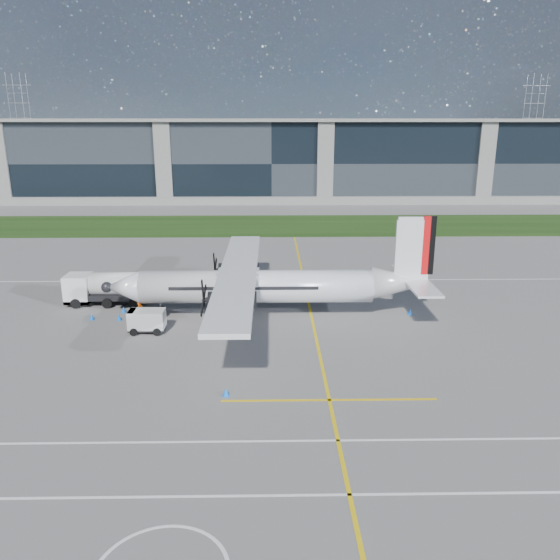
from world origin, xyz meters
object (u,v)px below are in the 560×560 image
(pylon_east, at_px, (532,123))
(safety_cone_stbdwing, at_px, (247,271))
(safety_cone_nose_port, at_px, (119,317))
(safety_cone_fwd, at_px, (92,317))
(turboprop_aircraft, at_px, (269,268))
(baggage_tug, at_px, (147,321))
(safety_cone_tail, at_px, (410,312))
(safety_cone_portwing, at_px, (226,392))
(ground_crew_person, at_px, (140,307))
(pylon_west, at_px, (21,123))
(fuel_tanker_truck, at_px, (102,288))
(safety_cone_nose_stbd, at_px, (124,309))

(pylon_east, distance_m, safety_cone_stbdwing, 157.02)
(safety_cone_nose_port, distance_m, safety_cone_fwd, 2.18)
(turboprop_aircraft, height_order, baggage_tug, turboprop_aircraft)
(safety_cone_tail, relative_size, safety_cone_portwing, 1.00)
(pylon_east, distance_m, ground_crew_person, 172.17)
(safety_cone_fwd, bearing_deg, pylon_west, 114.74)
(fuel_tanker_truck, xyz_separation_m, safety_cone_nose_stbd, (2.28, -2.17, -1.13))
(turboprop_aircraft, xyz_separation_m, safety_cone_tail, (11.29, 0.20, -3.74))
(safety_cone_fwd, bearing_deg, turboprop_aircraft, 2.31)
(safety_cone_portwing, bearing_deg, safety_cone_nose_port, 126.74)
(ground_crew_person, bearing_deg, pylon_west, 32.22)
(safety_cone_tail, height_order, safety_cone_nose_stbd, same)
(safety_cone_tail, bearing_deg, ground_crew_person, -178.56)
(safety_cone_fwd, bearing_deg, safety_cone_stbdwing, 49.25)
(safety_cone_tail, xyz_separation_m, safety_cone_fwd, (-25.12, -0.76, 0.00))
(turboprop_aircraft, xyz_separation_m, safety_cone_nose_port, (-11.65, -0.73, -3.74))
(turboprop_aircraft, relative_size, safety_cone_nose_port, 53.14)
(safety_cone_stbdwing, bearing_deg, fuel_tanker_truck, -140.86)
(ground_crew_person, bearing_deg, safety_cone_nose_stbd, 55.58)
(pylon_west, height_order, turboprop_aircraft, pylon_west)
(fuel_tanker_truck, distance_m, safety_cone_nose_stbd, 3.34)
(ground_crew_person, bearing_deg, baggage_tug, -151.30)
(pylon_east, relative_size, safety_cone_nose_port, 60.00)
(fuel_tanker_truck, relative_size, safety_cone_fwd, 14.75)
(baggage_tug, bearing_deg, pylon_east, 57.06)
(turboprop_aircraft, height_order, safety_cone_portwing, turboprop_aircraft)
(pylon_west, bearing_deg, safety_cone_nose_stbd, -64.33)
(turboprop_aircraft, height_order, safety_cone_nose_port, turboprop_aircraft)
(turboprop_aircraft, distance_m, safety_cone_tail, 11.90)
(turboprop_aircraft, xyz_separation_m, safety_cone_portwing, (-2.39, -13.13, -3.74))
(pylon_east, bearing_deg, safety_cone_nose_port, -124.16)
(turboprop_aircraft, height_order, safety_cone_fwd, turboprop_aircraft)
(fuel_tanker_truck, distance_m, safety_cone_fwd, 3.99)
(ground_crew_person, height_order, safety_cone_tail, ground_crew_person)
(pylon_east, relative_size, safety_cone_nose_stbd, 60.00)
(safety_cone_nose_port, bearing_deg, safety_cone_fwd, 175.52)
(fuel_tanker_truck, distance_m, baggage_tug, 8.31)
(baggage_tug, height_order, ground_crew_person, ground_crew_person)
(safety_cone_stbdwing, bearing_deg, pylon_west, 120.86)
(baggage_tug, relative_size, ground_crew_person, 1.44)
(ground_crew_person, xyz_separation_m, safety_cone_tail, (21.39, 0.54, -0.72))
(safety_cone_portwing, bearing_deg, fuel_tanker_truck, 125.42)
(pylon_east, height_order, safety_cone_fwd, pylon_east)
(fuel_tanker_truck, height_order, safety_cone_portwing, fuel_tanker_truck)
(pylon_east, distance_m, baggage_tug, 173.95)
(pylon_east, xyz_separation_m, safety_cone_nose_port, (-97.02, -142.98, -14.75))
(pylon_west, height_order, ground_crew_person, pylon_west)
(pylon_west, xyz_separation_m, pylon_east, (165.00, 0.00, 0.00))
(safety_cone_tail, bearing_deg, safety_cone_nose_stbd, 177.78)
(baggage_tug, xyz_separation_m, ground_crew_person, (-1.20, 2.91, 0.13))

